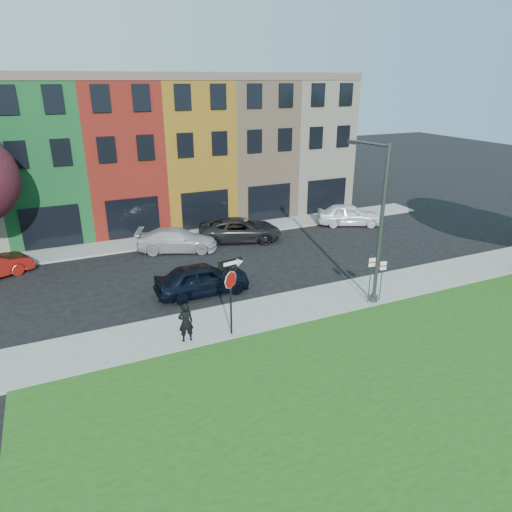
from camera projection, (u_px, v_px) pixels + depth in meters
name	position (u px, v px, depth m)	size (l,w,h in m)	color
ground	(329.00, 339.00, 18.90)	(120.00, 120.00, 0.00)	black
sidewalk_near	(330.00, 299.00, 22.19)	(40.00, 3.00, 0.12)	gray
sidewalk_far	(169.00, 239.00, 30.49)	(40.00, 2.40, 0.12)	gray
rowhouse_block	(151.00, 152.00, 34.16)	(30.00, 10.12, 10.00)	beige
stop_sign	(231.00, 282.00, 18.23)	(1.04, 0.21, 3.36)	black
man	(186.00, 322.00, 18.27)	(0.62, 0.41, 1.68)	black
sedan_near	(202.00, 279.00, 22.65)	(4.70, 1.89, 1.60)	black
parked_car_silver	(177.00, 240.00, 28.40)	(5.31, 3.58, 1.43)	#AEADB2
parked_car_dark	(240.00, 230.00, 30.21)	(5.92, 4.06, 1.50)	black
parked_car_white	(349.00, 215.00, 33.44)	(4.95, 3.59, 1.57)	white
street_lamp	(377.00, 226.00, 20.70)	(0.72, 2.56, 7.40)	#4A4C4F
parking_sign_a	(371.00, 274.00, 21.21)	(0.32, 0.11, 2.41)	#4A4C4F
parking_sign_b	(382.00, 275.00, 21.56)	(0.31, 0.12, 2.07)	#4A4C4F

